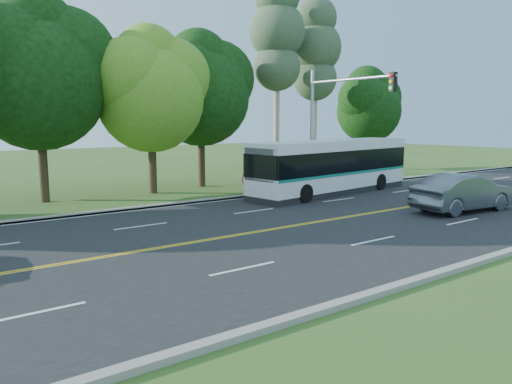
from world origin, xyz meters
TOP-DOWN VIEW (x-y plane):
  - ground at (0.00, 0.00)m, footprint 120.00×120.00m
  - road at (0.00, 0.00)m, footprint 60.00×14.00m
  - curb_north at (0.00, 7.15)m, footprint 60.00×0.30m
  - curb_south at (0.00, -7.15)m, footprint 60.00×0.30m
  - grass_verge at (0.00, 9.00)m, footprint 60.00×4.00m
  - lane_markings at (-0.09, 0.00)m, footprint 57.60×13.82m
  - tree_row at (-5.15, 12.13)m, footprint 44.70×9.10m
  - bougainvillea_hedge at (7.18, 8.15)m, footprint 9.50×2.25m
  - traffic_signal at (6.49, 5.40)m, footprint 0.42×6.10m
  - transit_bus at (6.38, 5.44)m, footprint 11.65×3.97m
  - sedan at (7.18, -2.17)m, footprint 5.38×2.37m

SIDE VIEW (x-z plane):
  - ground at x=0.00m, z-range 0.00..0.00m
  - road at x=0.00m, z-range 0.00..0.02m
  - lane_markings at x=-0.09m, z-range 0.02..0.02m
  - grass_verge at x=0.00m, z-range 0.00..0.10m
  - curb_north at x=0.00m, z-range 0.00..0.15m
  - curb_south at x=0.00m, z-range 0.00..0.15m
  - bougainvillea_hedge at x=7.18m, z-range -0.03..1.47m
  - sedan at x=7.18m, z-range 0.02..1.74m
  - transit_bus at x=6.38m, z-range 0.01..3.00m
  - traffic_signal at x=6.49m, z-range 1.17..8.17m
  - tree_row at x=-5.15m, z-range -0.19..13.65m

